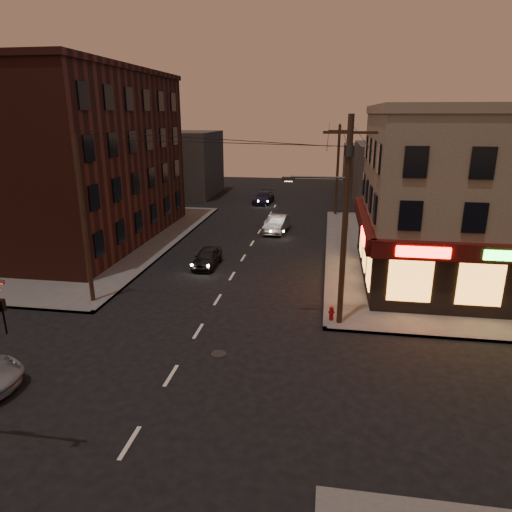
% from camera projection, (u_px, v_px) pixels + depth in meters
% --- Properties ---
extents(ground, '(120.00, 120.00, 0.00)m').
position_uv_depth(ground, '(171.00, 376.00, 18.47)').
color(ground, black).
rests_on(ground, ground).
extents(sidewalk_ne, '(24.00, 28.00, 0.15)m').
position_uv_depth(sidewalk_ne, '(490.00, 256.00, 33.66)').
color(sidewalk_ne, '#514F4C').
rests_on(sidewalk_ne, ground).
extents(sidewalk_nw, '(24.00, 28.00, 0.15)m').
position_uv_depth(sidewalk_nw, '(43.00, 237.00, 39.05)').
color(sidewalk_nw, '#514F4C').
rests_on(sidewalk_nw, ground).
extents(pizza_building, '(15.85, 12.85, 10.50)m').
position_uv_depth(pizza_building, '(497.00, 198.00, 27.15)').
color(pizza_building, gray).
rests_on(pizza_building, sidewalk_ne).
extents(brick_apartment, '(12.00, 20.00, 13.00)m').
position_uv_depth(brick_apartment, '(72.00, 159.00, 36.56)').
color(brick_apartment, '#431D15').
rests_on(brick_apartment, sidewalk_nw).
extents(bg_building_ne_a, '(10.00, 12.00, 7.00)m').
position_uv_depth(bg_building_ne_a, '(401.00, 176.00, 51.15)').
color(bg_building_ne_a, '#3F3D3A').
rests_on(bg_building_ne_a, ground).
extents(bg_building_nw, '(9.00, 10.00, 8.00)m').
position_uv_depth(bg_building_nw, '(181.00, 164.00, 58.81)').
color(bg_building_nw, '#3F3D3A').
rests_on(bg_building_nw, ground).
extents(bg_building_ne_b, '(8.00, 8.00, 6.00)m').
position_uv_depth(bg_building_ne_b, '(372.00, 166.00, 64.80)').
color(bg_building_ne_b, '#3F3D3A').
rests_on(bg_building_ne_b, ground).
extents(utility_pole_main, '(4.20, 0.44, 10.00)m').
position_uv_depth(utility_pole_main, '(343.00, 212.00, 21.22)').
color(utility_pole_main, '#382619').
rests_on(utility_pole_main, sidewalk_ne).
extents(utility_pole_far, '(0.26, 0.26, 9.00)m').
position_uv_depth(utility_pole_far, '(338.00, 170.00, 46.23)').
color(utility_pole_far, '#382619').
rests_on(utility_pole_far, sidewalk_ne).
extents(utility_pole_west, '(0.24, 0.24, 9.00)m').
position_uv_depth(utility_pole_west, '(84.00, 222.00, 24.22)').
color(utility_pole_west, '#382619').
rests_on(utility_pole_west, sidewalk_nw).
extents(sedan_near, '(1.54, 3.77, 1.28)m').
position_uv_depth(sedan_near, '(207.00, 257.00, 31.56)').
color(sedan_near, black).
rests_on(sedan_near, ground).
extents(sedan_mid, '(2.11, 4.71, 1.50)m').
position_uv_depth(sedan_mid, '(277.00, 224.00, 40.68)').
color(sedan_mid, slate).
rests_on(sedan_mid, ground).
extents(sedan_far, '(2.38, 4.77, 1.33)m').
position_uv_depth(sedan_far, '(264.00, 198.00, 53.90)').
color(sedan_far, '#191831').
rests_on(sedan_far, ground).
extents(fire_hydrant, '(0.33, 0.33, 0.75)m').
position_uv_depth(fire_hydrant, '(331.00, 312.00, 23.00)').
color(fire_hydrant, maroon).
rests_on(fire_hydrant, sidewalk_ne).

